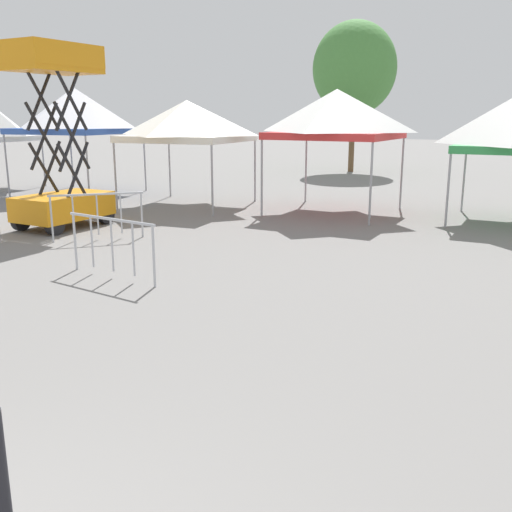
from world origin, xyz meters
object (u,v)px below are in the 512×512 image
Objects in this scene: tree_behind_tents_right at (354,69)px; crowd_barrier_near_person at (112,236)px; scissor_lift at (61,175)px; canopy_tent_behind_left at (75,111)px; canopy_tent_left_of_center at (187,121)px; crowd_barrier_mid_lot at (97,207)px; canopy_tent_behind_center at (336,114)px.

tree_behind_tents_right is 3.50× the size of crowd_barrier_near_person.
scissor_lift is at bearing 140.40° from crowd_barrier_near_person.
tree_behind_tents_right is at bearing 61.36° from canopy_tent_behind_left.
canopy_tent_behind_left reaches higher than canopy_tent_left_of_center.
crowd_barrier_mid_lot is at bearing -82.44° from canopy_tent_left_of_center.
tree_behind_tents_right is 21.52m from crowd_barrier_near_person.
canopy_tent_left_of_center reaches higher than crowd_barrier_near_person.
crowd_barrier_near_person is at bearing -47.13° from canopy_tent_behind_left.
canopy_tent_behind_left is 12.01m from crowd_barrier_near_person.
canopy_tent_behind_left is 5.08m from canopy_tent_left_of_center.
scissor_lift is 0.61× the size of tree_behind_tents_right.
canopy_tent_behind_center is at bearing 7.34° from canopy_tent_left_of_center.
canopy_tent_behind_center is at bearing -77.53° from tree_behind_tents_right.
crowd_barrier_near_person is at bearing -68.91° from canopy_tent_left_of_center.
canopy_tent_behind_center reaches higher than crowd_barrier_near_person.
tree_behind_tents_right is (-2.79, 12.62, 2.18)m from canopy_tent_behind_center.
canopy_tent_behind_left is at bearing 132.90° from crowd_barrier_mid_lot.
crowd_barrier_mid_lot is (5.72, -6.15, -2.19)m from canopy_tent_behind_left.
canopy_tent_behind_left is 1.80× the size of crowd_barrier_near_person.
crowd_barrier_near_person is (8.03, -8.65, -2.19)m from canopy_tent_behind_left.
crowd_barrier_mid_lot is (-2.32, 2.50, 0.00)m from crowd_barrier_near_person.
crowd_barrier_mid_lot is (1.79, -0.90, -0.57)m from scissor_lift.
canopy_tent_behind_center is 0.79× the size of scissor_lift.
canopy_tent_behind_left is 14.28m from tree_behind_tents_right.
tree_behind_tents_right is at bearing 82.37° from canopy_tent_left_of_center.
canopy_tent_left_of_center is 0.78× the size of scissor_lift.
crowd_barrier_near_person is at bearing -47.19° from crowd_barrier_mid_lot.
scissor_lift is 5.36m from crowd_barrier_near_person.
crowd_barrier_near_person is 1.28× the size of crowd_barrier_mid_lot.
canopy_tent_behind_center is at bearing 79.72° from crowd_barrier_near_person.
tree_behind_tents_right is at bearing 86.74° from crowd_barrier_mid_lot.
canopy_tent_behind_center is 1.71× the size of crowd_barrier_near_person.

